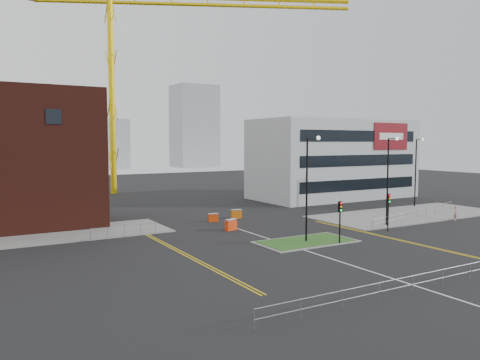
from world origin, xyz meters
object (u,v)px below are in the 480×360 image
object	(u,v)px
traffic_light_island	(340,214)
pedestrian	(456,213)
streetlamp_island	(309,180)
tower_crane	(147,41)

from	to	relation	value
traffic_light_island	pedestrian	distance (m)	19.50
streetlamp_island	tower_crane	bearing A→B (deg)	88.52
tower_crane	pedestrian	xyz separation A→B (m)	(19.87, -43.90, -24.55)
tower_crane	traffic_light_island	bearing A→B (deg)	-89.22
traffic_light_island	tower_crane	bearing A→B (deg)	90.78
tower_crane	streetlamp_island	world-z (taller)	tower_crane
streetlamp_island	traffic_light_island	distance (m)	3.92
tower_crane	traffic_light_island	world-z (taller)	tower_crane
streetlamp_island	pedestrian	xyz separation A→B (m)	(21.02, 0.62, -4.61)
pedestrian	streetlamp_island	bearing A→B (deg)	157.95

